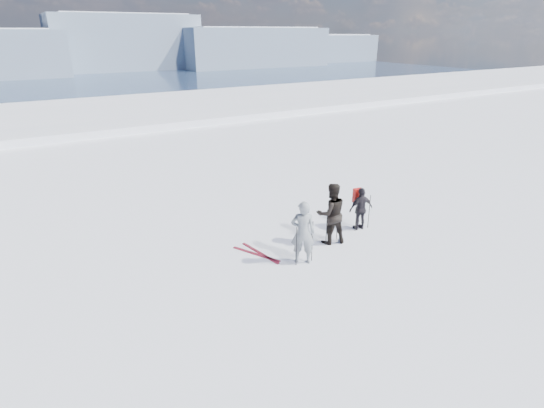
{
  "coord_description": "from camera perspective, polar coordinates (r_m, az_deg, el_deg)",
  "views": [
    {
      "loc": [
        -7.56,
        -6.55,
        6.34
      ],
      "look_at": [
        -1.85,
        3.0,
        1.8
      ],
      "focal_mm": 28.0,
      "sensor_mm": 36.0,
      "label": 1
    }
  ],
  "objects": [
    {
      "name": "skier_dark",
      "position": [
        13.52,
        7.95,
        -1.27
      ],
      "size": [
        1.14,
        0.99,
        2.01
      ],
      "primitive_type": "imported",
      "rotation": [
        0.0,
        0.0,
        2.87
      ],
      "color": "black",
      "rests_on": "ground"
    },
    {
      "name": "skis_loose",
      "position": [
        13.11,
        -1.87,
        -6.68
      ],
      "size": [
        0.85,
        1.69,
        0.03
      ],
      "color": "black",
      "rests_on": "ground"
    },
    {
      "name": "lake_basin",
      "position": [
        39.47,
        -18.13,
        2.06
      ],
      "size": [
        820.0,
        820.0,
        71.62
      ],
      "color": "white",
      "rests_on": "ground"
    },
    {
      "name": "skier_grey",
      "position": [
        12.28,
        4.17,
        -3.84
      ],
      "size": [
        0.84,
        0.78,
        1.93
      ],
      "primitive_type": "imported",
      "rotation": [
        0.0,
        0.0,
        2.54
      ],
      "color": "gray",
      "rests_on": "ground"
    },
    {
      "name": "backpack",
      "position": [
        14.57,
        11.64,
        3.32
      ],
      "size": [
        0.34,
        0.23,
        0.49
      ],
      "primitive_type": "cube",
      "rotation": [
        0.0,
        0.0,
        2.98
      ],
      "color": "red",
      "rests_on": "skier_pack"
    },
    {
      "name": "ski_poles",
      "position": [
        13.55,
        8.35,
        -3.1
      ],
      "size": [
        3.6,
        0.9,
        1.29
      ],
      "color": "black",
      "rests_on": "ground"
    },
    {
      "name": "far_mountain_range",
      "position": [
        463.02,
        -27.76,
        18.14
      ],
      "size": [
        770.0,
        110.0,
        53.0
      ],
      "color": "slate",
      "rests_on": "ground"
    },
    {
      "name": "skier_pack",
      "position": [
        14.72,
        11.86,
        -0.64
      ],
      "size": [
        0.93,
        0.51,
        1.5
      ],
      "primitive_type": "imported",
      "rotation": [
        0.0,
        0.0,
        2.98
      ],
      "color": "black",
      "rests_on": "ground"
    }
  ]
}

